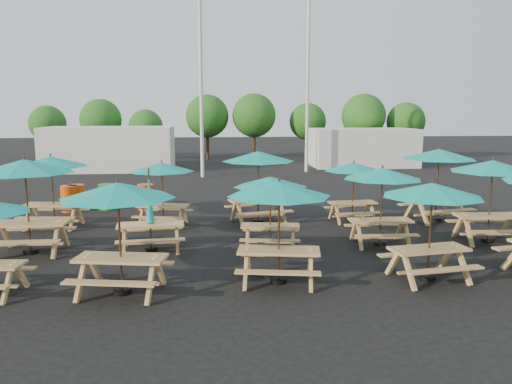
{
  "coord_description": "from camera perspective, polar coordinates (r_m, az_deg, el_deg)",
  "views": [
    {
      "loc": [
        -1.48,
        -14.95,
        3.77
      ],
      "look_at": [
        0.0,
        1.5,
        1.1
      ],
      "focal_mm": 35.0,
      "sensor_mm": 36.0,
      "label": 1
    }
  ],
  "objects": [
    {
      "name": "tree_4",
      "position": [
        39.35,
        -0.22,
        8.74
      ],
      "size": [
        3.41,
        3.41,
        5.17
      ],
      "color": "#382314",
      "rests_on": "ground"
    },
    {
      "name": "picnic_unit_14",
      "position": [
        18.19,
        20.17,
        3.71
      ],
      "size": [
        2.97,
        2.97,
        2.53
      ],
      "rotation": [
        0.0,
        0.0,
        0.21
      ],
      "color": "tan",
      "rests_on": "ground"
    },
    {
      "name": "picnic_unit_6",
      "position": [
        10.81,
        2.66,
        -0.2
      ],
      "size": [
        2.62,
        2.62,
        2.3
      ],
      "rotation": [
        0.0,
        0.0,
        -0.16
      ],
      "color": "tan",
      "rests_on": "ground"
    },
    {
      "name": "picnic_unit_4",
      "position": [
        13.85,
        -12.0,
        -2.83
      ],
      "size": [
        1.93,
        1.73,
        2.28
      ],
      "rotation": [
        0.0,
        0.0,
        0.1
      ],
      "color": "tan",
      "rests_on": "ground"
    },
    {
      "name": "picnic_unit_13",
      "position": [
        15.82,
        25.41,
        2.28
      ],
      "size": [
        2.51,
        2.51,
        2.42
      ],
      "rotation": [
        0.0,
        0.0,
        -0.05
      ],
      "color": "tan",
      "rests_on": "ground"
    },
    {
      "name": "event_tent_1",
      "position": [
        35.62,
        12.03,
        5.01
      ],
      "size": [
        7.0,
        4.0,
        2.6
      ],
      "primitive_type": "cube",
      "color": "silver",
      "rests_on": "ground"
    },
    {
      "name": "tree_5",
      "position": [
        40.38,
        5.92,
        8.01
      ],
      "size": [
        2.94,
        2.94,
        4.45
      ],
      "color": "#382314",
      "rests_on": "ground"
    },
    {
      "name": "picnic_unit_2",
      "position": [
        17.41,
        -22.39,
        2.89
      ],
      "size": [
        2.56,
        2.56,
        2.37
      ],
      "rotation": [
        0.0,
        0.0,
        -0.1
      ],
      "color": "tan",
      "rests_on": "ground"
    },
    {
      "name": "picnic_unit_11",
      "position": [
        17.36,
        11.09,
        2.52
      ],
      "size": [
        2.21,
        2.21,
        2.07
      ],
      "rotation": [
        0.0,
        0.0,
        0.09
      ],
      "color": "tan",
      "rests_on": "ground"
    },
    {
      "name": "waste_bin_0",
      "position": [
        20.21,
        -20.55,
        -0.72
      ],
      "size": [
        0.62,
        0.62,
        1.0
      ],
      "primitive_type": "cylinder",
      "color": "#DE480D",
      "rests_on": "ground"
    },
    {
      "name": "tree_1",
      "position": [
        39.73,
        -17.32,
        7.89
      ],
      "size": [
        3.11,
        3.11,
        4.72
      ],
      "color": "#382314",
      "rests_on": "ground"
    },
    {
      "name": "event_tent_0",
      "position": [
        33.67,
        -16.35,
        4.78
      ],
      "size": [
        8.0,
        4.0,
        2.8
      ],
      "primitive_type": "cube",
      "color": "silver",
      "rests_on": "ground"
    },
    {
      "name": "ground",
      "position": [
        15.49,
        0.5,
        -4.91
      ],
      "size": [
        120.0,
        120.0,
        0.0
      ],
      "primitive_type": "plane",
      "color": "black",
      "rests_on": "ground"
    },
    {
      "name": "picnic_unit_1",
      "position": [
        14.43,
        -24.91,
        2.24
      ],
      "size": [
        2.55,
        2.55,
        2.56
      ],
      "rotation": [
        0.0,
        0.0,
        -0.01
      ],
      "color": "tan",
      "rests_on": "ground"
    },
    {
      "name": "picnic_unit_9",
      "position": [
        11.66,
        19.49,
        -0.28
      ],
      "size": [
        2.55,
        2.55,
        2.24
      ],
      "rotation": [
        0.0,
        0.0,
        0.16
      ],
      "color": "tan",
      "rests_on": "ground"
    },
    {
      "name": "tree_7",
      "position": [
        40.78,
        16.76,
        7.71
      ],
      "size": [
        2.95,
        2.95,
        4.48
      ],
      "color": "#382314",
      "rests_on": "ground"
    },
    {
      "name": "picnic_unit_5",
      "position": [
        16.62,
        -10.7,
        2.49
      ],
      "size": [
        2.52,
        2.52,
        2.15
      ],
      "rotation": [
        0.0,
        0.0,
        -0.21
      ],
      "color": "tan",
      "rests_on": "ground"
    },
    {
      "name": "waste_bin_2",
      "position": [
        20.19,
        -16.68,
        -0.53
      ],
      "size": [
        0.62,
        0.62,
        1.0
      ],
      "primitive_type": "cylinder",
      "color": "#188017",
      "rests_on": "ground"
    },
    {
      "name": "tree_0",
      "position": [
        42.13,
        -22.72,
        7.21
      ],
      "size": [
        2.8,
        2.8,
        4.24
      ],
      "color": "#382314",
      "rests_on": "ground"
    },
    {
      "name": "mast_1",
      "position": [
        31.6,
        5.94,
        13.19
      ],
      "size": [
        0.2,
        0.2,
        12.0
      ],
      "primitive_type": "cylinder",
      "color": "silver",
      "rests_on": "ground"
    },
    {
      "name": "picnic_unit_10",
      "position": [
        14.4,
        14.23,
        1.63
      ],
      "size": [
        2.26,
        2.26,
        2.23
      ],
      "rotation": [
        0.0,
        0.0,
        -0.03
      ],
      "color": "tan",
      "rests_on": "ground"
    },
    {
      "name": "picnic_unit_8",
      "position": [
        16.8,
        0.24,
        3.71
      ],
      "size": [
        2.98,
        2.98,
        2.48
      ],
      "rotation": [
        0.0,
        0.0,
        0.25
      ],
      "color": "tan",
      "rests_on": "ground"
    },
    {
      "name": "tree_2",
      "position": [
        38.93,
        -12.48,
        7.29
      ],
      "size": [
        2.59,
        2.59,
        3.93
      ],
      "color": "#382314",
      "rests_on": "ground"
    },
    {
      "name": "waste_bin_1",
      "position": [
        20.4,
        -19.85,
        -0.6
      ],
      "size": [
        0.62,
        0.62,
        1.0
      ],
      "primitive_type": "cylinder",
      "color": "#DE480D",
      "rests_on": "ground"
    },
    {
      "name": "picnic_unit_3",
      "position": [
        10.51,
        -15.5,
        -0.42
      ],
      "size": [
        2.74,
        2.74,
        2.38
      ],
      "rotation": [
        0.0,
        0.0,
        -0.18
      ],
      "color": "tan",
      "rests_on": "ground"
    },
    {
      "name": "mast_0",
      "position": [
        29.04,
        -6.33,
        13.54
      ],
      "size": [
        0.2,
        0.2,
        12.0
      ],
      "primitive_type": "cylinder",
      "color": "silver",
      "rests_on": "ground"
    },
    {
      "name": "waste_bin_3",
      "position": [
        19.76,
        -12.49,
        -0.57
      ],
      "size": [
        0.62,
        0.62,
        1.0
      ],
      "primitive_type": "cylinder",
      "color": "#DE480D",
      "rests_on": "ground"
    },
    {
      "name": "tree_3",
      "position": [
        39.67,
        -5.6,
        8.62
      ],
      "size": [
        3.36,
        3.36,
        5.09
      ],
      "color": "#382314",
      "rests_on": "ground"
    },
    {
      "name": "tree_6",
      "position": [
        39.62,
        12.19,
        8.49
      ],
      "size": [
        3.38,
        3.38,
        5.13
      ],
      "color": "#382314",
      "rests_on": "ground"
    },
    {
      "name": "picnic_unit_7",
      "position": [
        13.56,
        1.67,
        0.77
      ],
      "size": [
        2.29,
        2.29,
        2.05
      ],
      "rotation": [
        0.0,
        0.0,
        -0.14
      ],
      "color": "tan",
      "rests_on": "ground"
    }
  ]
}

